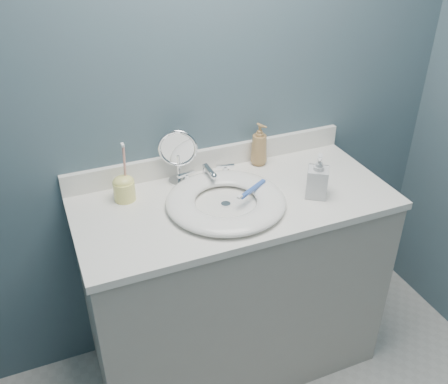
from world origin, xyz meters
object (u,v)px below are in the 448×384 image
soap_bottle_clear (318,176)px  toothbrush_holder (124,187)px  makeup_mirror (178,154)px  soap_bottle_amber (259,144)px

soap_bottle_clear → toothbrush_holder: size_ratio=0.74×
toothbrush_holder → makeup_mirror: bearing=11.3°
makeup_mirror → soap_bottle_amber: 0.36m
makeup_mirror → soap_bottle_amber: bearing=22.9°
makeup_mirror → soap_bottle_amber: (0.36, 0.02, -0.03)m
makeup_mirror → soap_bottle_clear: 0.55m
makeup_mirror → toothbrush_holder: bearing=-148.5°
soap_bottle_clear → toothbrush_holder: (-0.69, 0.25, -0.03)m
makeup_mirror → toothbrush_holder: (-0.23, -0.05, -0.07)m
soap_bottle_clear → toothbrush_holder: toothbrush_holder is taller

